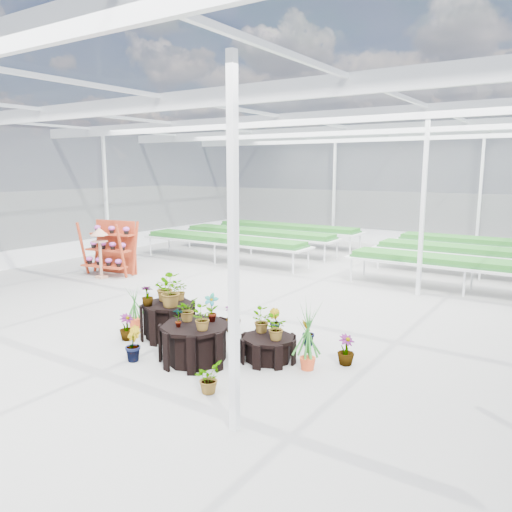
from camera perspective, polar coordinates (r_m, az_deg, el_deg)
The scene contains 10 objects.
ground_plane at distance 11.22m, azimuth -2.86°, elevation -6.63°, with size 24.00×24.00×0.00m, color gray.
greenhouse_shell at distance 10.80m, azimuth -2.96°, elevation 4.88°, with size 18.00×24.00×4.50m, color white, non-canonical shape.
steel_frame at distance 10.80m, azimuth -2.96°, elevation 4.88°, with size 18.00×24.00×4.50m, color silver, non-canonical shape.
nursery_benches at distance 17.31m, azimuth 11.40°, elevation 0.54°, with size 16.00×7.00×0.84m, color silver, non-canonical shape.
plinth_tall at distance 9.74m, azimuth -10.02°, elevation -7.29°, with size 1.00×1.00×0.68m, color black.
plinth_mid at distance 8.56m, azimuth -6.90°, elevation -9.84°, with size 1.20×1.20×0.63m, color black.
plinth_low at distance 8.57m, azimuth 1.41°, elevation -10.52°, with size 0.92×0.92×0.41m, color black.
shelf_rack at distance 15.70m, azimuth -16.46°, elevation 0.84°, with size 1.55×0.82×1.64m, color #973118, non-canonical shape.
bird_table at distance 15.33m, azimuth -17.37°, elevation 0.34°, with size 0.36×0.36×1.51m, color #A8785D, non-canonical shape.
nursery_plants at distance 9.04m, azimuth -5.66°, elevation -6.84°, with size 4.73×2.92×1.28m.
Camera 1 is at (6.40, -8.64, 3.22)m, focal length 35.00 mm.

